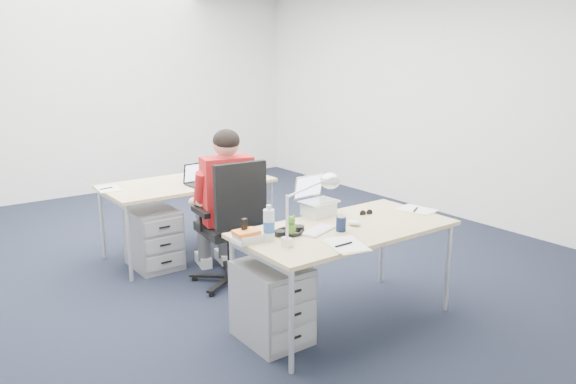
{
  "coord_description": "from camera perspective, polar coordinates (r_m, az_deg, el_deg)",
  "views": [
    {
      "loc": [
        -2.59,
        -4.43,
        1.96
      ],
      "look_at": [
        0.04,
        -0.85,
        0.85
      ],
      "focal_mm": 35.0,
      "sensor_mm": 36.0,
      "label": 1
    }
  ],
  "objects": [
    {
      "name": "desk_lamp",
      "position": [
        3.69,
        1.64,
        -1.69
      ],
      "size": [
        0.41,
        0.16,
        0.46
      ],
      "primitive_type": null,
      "rotation": [
        0.0,
        0.0,
        -0.04
      ],
      "color": "silver",
      "rests_on": "desk_near"
    },
    {
      "name": "computer_mouse",
      "position": [
        4.12,
        6.72,
        -3.15
      ],
      "size": [
        0.1,
        0.12,
        0.04
      ],
      "primitive_type": "ellipsoid",
      "rotation": [
        0.0,
        0.0,
        0.33
      ],
      "color": "white",
      "rests_on": "desk_near"
    },
    {
      "name": "desk_near",
      "position": [
        4.1,
        5.86,
        -4.18
      ],
      "size": [
        1.6,
        0.8,
        0.73
      ],
      "color": "tan",
      "rests_on": "ground"
    },
    {
      "name": "room",
      "position": [
        5.13,
        -6.12,
        11.2
      ],
      "size": [
        6.02,
        7.02,
        2.8
      ],
      "color": "silver",
      "rests_on": "ground"
    },
    {
      "name": "papers_left",
      "position": [
        3.69,
        5.92,
        -5.42
      ],
      "size": [
        0.29,
        0.36,
        0.01
      ],
      "primitive_type": "cube",
      "rotation": [
        0.0,
        0.0,
        -0.29
      ],
      "color": "#EDE389",
      "rests_on": "desk_near"
    },
    {
      "name": "headphones",
      "position": [
        3.92,
        0.15,
        -3.95
      ],
      "size": [
        0.27,
        0.21,
        0.04
      ],
      "primitive_type": null,
      "rotation": [
        0.0,
        0.0,
        0.07
      ],
      "color": "black",
      "rests_on": "desk_near"
    },
    {
      "name": "wireless_keyboard",
      "position": [
        3.97,
        3.12,
        -3.92
      ],
      "size": [
        0.32,
        0.21,
        0.01
      ],
      "primitive_type": "cube",
      "rotation": [
        0.0,
        0.0,
        0.34
      ],
      "color": "white",
      "rests_on": "desk_near"
    },
    {
      "name": "papers_right",
      "position": [
        4.59,
        12.97,
        -1.8
      ],
      "size": [
        0.25,
        0.32,
        0.01
      ],
      "primitive_type": "cube",
      "rotation": [
        0.0,
        0.0,
        0.22
      ],
      "color": "#EDE389",
      "rests_on": "desk_near"
    },
    {
      "name": "desk_far",
      "position": [
        5.58,
        -10.17,
        0.57
      ],
      "size": [
        1.6,
        0.8,
        0.73
      ],
      "color": "tan",
      "rests_on": "ground"
    },
    {
      "name": "bear_figurine",
      "position": [
        3.84,
        0.33,
        -3.45
      ],
      "size": [
        0.1,
        0.09,
        0.15
      ],
      "primitive_type": null,
      "rotation": [
        0.0,
        0.0,
        0.38
      ],
      "color": "#2D671B",
      "rests_on": "desk_near"
    },
    {
      "name": "floor",
      "position": [
        5.49,
        -5.65,
        -6.96
      ],
      "size": [
        7.0,
        7.0,
        0.0
      ],
      "primitive_type": "plane",
      "color": "black",
      "rests_on": "ground"
    },
    {
      "name": "cordless_phone",
      "position": [
        3.77,
        -4.44,
        -3.84
      ],
      "size": [
        0.05,
        0.04,
        0.15
      ],
      "primitive_type": "cube",
      "rotation": [
        0.0,
        0.0,
        0.32
      ],
      "color": "black",
      "rests_on": "desk_near"
    },
    {
      "name": "dark_laptop",
      "position": [
        5.39,
        -8.65,
        1.84
      ],
      "size": [
        0.31,
        0.3,
        0.21
      ],
      "primitive_type": null,
      "rotation": [
        0.0,
        0.0,
        0.05
      ],
      "color": "black",
      "rests_on": "desk_far"
    },
    {
      "name": "drawer_pedestal_far",
      "position": [
        5.39,
        -13.49,
        -4.59
      ],
      "size": [
        0.4,
        0.5,
        0.55
      ],
      "primitive_type": "cube",
      "color": "gray",
      "rests_on": "ground"
    },
    {
      "name": "seated_person",
      "position": [
        4.93,
        -6.67,
        -1.27
      ],
      "size": [
        0.5,
        0.78,
        1.33
      ],
      "rotation": [
        0.0,
        0.0,
        -0.21
      ],
      "color": "red",
      "rests_on": "ground"
    },
    {
      "name": "water_bottle",
      "position": [
        3.74,
        -1.95,
        -3.16
      ],
      "size": [
        0.08,
        0.08,
        0.25
      ],
      "primitive_type": "cylinder",
      "rotation": [
        0.0,
        0.0,
        -0.02
      ],
      "color": "silver",
      "rests_on": "desk_near"
    },
    {
      "name": "drawer_pedestal_near",
      "position": [
        3.96,
        -1.64,
        -11.16
      ],
      "size": [
        0.4,
        0.5,
        0.55
      ],
      "primitive_type": "cube",
      "color": "gray",
      "rests_on": "ground"
    },
    {
      "name": "silver_laptop",
      "position": [
        4.32,
        3.13,
        -0.46
      ],
      "size": [
        0.3,
        0.24,
        0.3
      ],
      "primitive_type": null,
      "rotation": [
        0.0,
        0.0,
        0.07
      ],
      "color": "silver",
      "rests_on": "desk_near"
    },
    {
      "name": "can_koozie",
      "position": [
        3.98,
        5.4,
        -3.16
      ],
      "size": [
        0.08,
        0.08,
        0.12
      ],
      "primitive_type": "cylinder",
      "rotation": [
        0.0,
        0.0,
        -0.06
      ],
      "color": "#152044",
      "rests_on": "desk_near"
    },
    {
      "name": "sunglasses",
      "position": [
        4.41,
        7.94,
        -2.12
      ],
      "size": [
        0.12,
        0.07,
        0.03
      ],
      "primitive_type": null,
      "rotation": [
        0.0,
        0.0,
        -0.22
      ],
      "color": "black",
      "rests_on": "desk_near"
    },
    {
      "name": "book_stack",
      "position": [
        3.75,
        -4.19,
        -4.5
      ],
      "size": [
        0.19,
        0.15,
        0.08
      ],
      "primitive_type": "cube",
      "rotation": [
        0.0,
        0.0,
        0.14
      ],
      "color": "silver",
      "rests_on": "desk_near"
    },
    {
      "name": "office_chair",
      "position": [
        4.87,
        -5.75,
        -5.8
      ],
      "size": [
        0.76,
        0.76,
        1.1
      ],
      "rotation": [
        0.0,
        0.0,
        -0.1
      ],
      "color": "black",
      "rests_on": "ground"
    },
    {
      "name": "far_papers",
      "position": [
        5.43,
        -17.81,
        0.28
      ],
      "size": [
        0.22,
        0.29,
        0.01
      ],
      "primitive_type": "cube",
      "rotation": [
        0.0,
        0.0,
        -0.16
      ],
      "color": "white",
      "rests_on": "desk_far"
    },
    {
      "name": "far_cup",
      "position": [
        6.05,
        -4.53,
        2.66
      ],
      "size": [
        0.07,
        0.07,
        0.09
      ],
      "primitive_type": "cylinder",
      "rotation": [
        0.0,
        0.0,
        0.3
      ],
      "color": "white",
      "rests_on": "desk_far"
    }
  ]
}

